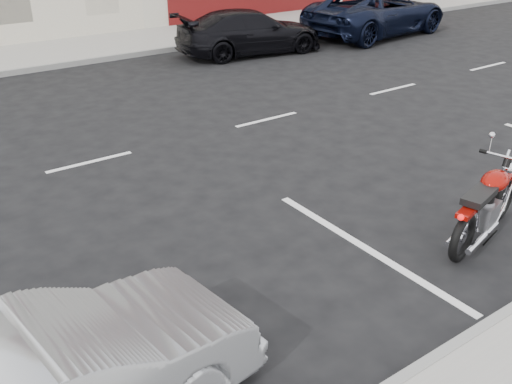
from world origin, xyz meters
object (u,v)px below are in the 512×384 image
Objects in this scene: fire_hydrant at (340,5)px; car_far at (250,32)px; motorcycle at (506,188)px; suv_far at (377,12)px.

car_far is at bearing -154.85° from fire_hydrant.
motorcycle is 11.30m from car_far.
suv_far is at bearing 37.86° from motorcycle.
fire_hydrant is 7.44m from car_far.
motorcycle is 0.37× the size of suv_far.
suv_far is at bearing -84.33° from car_far.
car_far is (-6.73, -3.16, 0.15)m from fire_hydrant.
motorcycle is at bearing 135.64° from suv_far.
suv_far reaches higher than car_far.
fire_hydrant is at bearing -56.93° from car_far.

